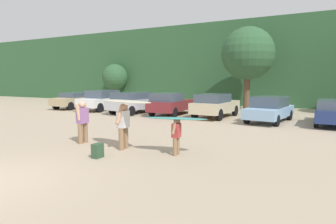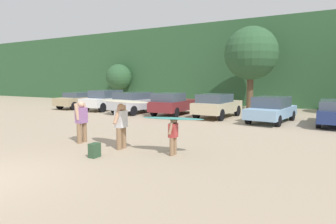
{
  "view_description": "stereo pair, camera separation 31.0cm",
  "coord_description": "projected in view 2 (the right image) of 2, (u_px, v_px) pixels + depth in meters",
  "views": [
    {
      "loc": [
        6.89,
        -3.73,
        2.41
      ],
      "look_at": [
        0.63,
        8.25,
        0.91
      ],
      "focal_mm": 30.57,
      "sensor_mm": 36.0,
      "label": 1
    },
    {
      "loc": [
        7.16,
        -3.58,
        2.41
      ],
      "look_at": [
        0.63,
        8.25,
        0.91
      ],
      "focal_mm": 30.57,
      "sensor_mm": 36.0,
      "label": 2
    }
  ],
  "objects": [
    {
      "name": "parked_car_champagne",
      "position": [
        217.0,
        105.0,
        18.5
      ],
      "size": [
        2.11,
        4.45,
        1.55
      ],
      "rotation": [
        0.0,
        0.0,
        1.5
      ],
      "color": "beige",
      "rests_on": "ground_plane"
    },
    {
      "name": "surfboard_cream",
      "position": [
        123.0,
        101.0,
        9.85
      ],
      "size": [
        2.47,
        1.17,
        0.08
      ],
      "rotation": [
        0.0,
        0.0,
        2.92
      ],
      "color": "beige"
    },
    {
      "name": "tree_center_left",
      "position": [
        119.0,
        77.0,
        32.21
      ],
      "size": [
        2.87,
        2.87,
        4.22
      ],
      "color": "brown",
      "rests_on": "ground_plane"
    },
    {
      "name": "surfboard_teal",
      "position": [
        173.0,
        118.0,
        9.21
      ],
      "size": [
        2.14,
        1.04,
        0.1
      ],
      "rotation": [
        0.0,
        0.0,
        3.37
      ],
      "color": "teal"
    },
    {
      "name": "person_adult",
      "position": [
        121.0,
        123.0,
        10.01
      ],
      "size": [
        0.31,
        0.75,
        1.61
      ],
      "rotation": [
        0.0,
        0.0,
        3.17
      ],
      "color": "#8C6B4C",
      "rests_on": "ground_plane"
    },
    {
      "name": "hillside_ridge",
      "position": [
        254.0,
        66.0,
        31.76
      ],
      "size": [
        108.0,
        12.0,
        7.99
      ],
      "primitive_type": "cube",
      "color": "#2D5633",
      "rests_on": "ground_plane"
    },
    {
      "name": "person_companion",
      "position": [
        82.0,
        119.0,
        11.02
      ],
      "size": [
        0.31,
        0.71,
        1.62
      ],
      "rotation": [
        0.0,
        0.0,
        3.17
      ],
      "color": "#8C6B4C",
      "rests_on": "ground_plane"
    },
    {
      "name": "backpack_dropped",
      "position": [
        95.0,
        150.0,
        8.98
      ],
      "size": [
        0.24,
        0.34,
        0.45
      ],
      "color": "#2D4C33",
      "rests_on": "ground_plane"
    },
    {
      "name": "tree_center",
      "position": [
        251.0,
        54.0,
        22.95
      ],
      "size": [
        4.26,
        4.26,
        6.7
      ],
      "color": "brown",
      "rests_on": "ground_plane"
    },
    {
      "name": "parked_car_silver",
      "position": [
        137.0,
        102.0,
        21.0
      ],
      "size": [
        2.44,
        4.58,
        1.54
      ],
      "rotation": [
        0.0,
        0.0,
        1.45
      ],
      "color": "silver",
      "rests_on": "ground_plane"
    },
    {
      "name": "person_child",
      "position": [
        173.0,
        134.0,
        9.19
      ],
      "size": [
        0.23,
        0.58,
        1.22
      ],
      "rotation": [
        0.0,
        0.0,
        3.17
      ],
      "color": "#8C6B4C",
      "rests_on": "ground_plane"
    },
    {
      "name": "parked_car_sky_blue",
      "position": [
        271.0,
        109.0,
        16.45
      ],
      "size": [
        2.36,
        4.59,
        1.48
      ],
      "rotation": [
        0.0,
        0.0,
        1.43
      ],
      "color": "#84ADD1",
      "rests_on": "ground_plane"
    },
    {
      "name": "parked_car_white",
      "position": [
        105.0,
        100.0,
        23.18
      ],
      "size": [
        1.97,
        4.23,
        1.62
      ],
      "rotation": [
        0.0,
        0.0,
        1.6
      ],
      "color": "white",
      "rests_on": "ground_plane"
    },
    {
      "name": "parked_car_tan",
      "position": [
        79.0,
        100.0,
        24.75
      ],
      "size": [
        1.87,
        4.24,
        1.38
      ],
      "rotation": [
        0.0,
        0.0,
        1.6
      ],
      "color": "tan",
      "rests_on": "ground_plane"
    },
    {
      "name": "parked_car_maroon",
      "position": [
        173.0,
        104.0,
        19.86
      ],
      "size": [
        1.9,
        4.33,
        1.56
      ],
      "rotation": [
        0.0,
        0.0,
        1.58
      ],
      "color": "maroon",
      "rests_on": "ground_plane"
    }
  ]
}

